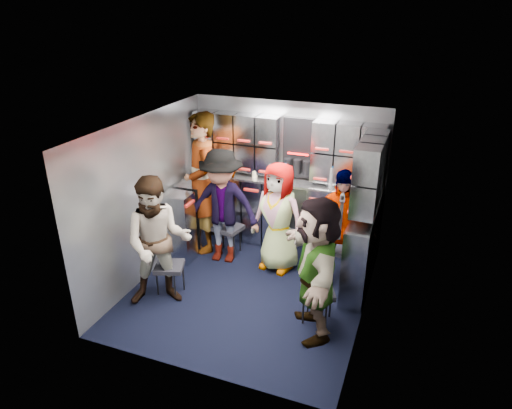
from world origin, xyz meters
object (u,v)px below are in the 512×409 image
(jump_seat_near_right, at_px, (318,293))
(attendant_standing, at_px, (202,184))
(jump_seat_near_left, at_px, (169,268))
(attendant_arc_d, at_px, (339,229))
(attendant_arc_a, at_px, (158,242))
(jump_seat_center, at_px, (282,236))
(attendant_arc_e, at_px, (316,268))
(jump_seat_mid_left, at_px, (228,229))
(attendant_arc_c, at_px, (278,217))
(jump_seat_mid_right, at_px, (340,250))
(attendant_arc_b, at_px, (222,207))

(jump_seat_near_right, bearing_deg, attendant_standing, 150.95)
(jump_seat_near_left, relative_size, attendant_arc_d, 0.27)
(jump_seat_near_right, relative_size, attendant_standing, 0.22)
(jump_seat_near_left, xyz_separation_m, attendant_arc_a, (-0.00, -0.18, 0.45))
(jump_seat_center, xyz_separation_m, attendant_arc_e, (0.78, -1.30, 0.42))
(jump_seat_mid_left, height_order, jump_seat_center, jump_seat_mid_left)
(jump_seat_mid_left, height_order, attendant_arc_d, attendant_arc_d)
(attendant_standing, height_order, attendant_arc_c, attendant_standing)
(attendant_arc_e, bearing_deg, jump_seat_near_right, 155.34)
(jump_seat_near_right, height_order, attendant_standing, attendant_standing)
(jump_seat_center, height_order, attendant_arc_a, attendant_arc_a)
(attendant_standing, distance_m, attendant_arc_e, 2.34)
(attendant_standing, distance_m, attendant_arc_c, 1.22)
(jump_seat_mid_right, distance_m, attendant_standing, 2.10)
(jump_seat_mid_left, xyz_separation_m, attendant_arc_d, (1.60, -0.21, 0.40))
(attendant_arc_a, xyz_separation_m, attendant_arc_c, (1.05, 1.23, -0.05))
(jump_seat_near_left, relative_size, attendant_arc_b, 0.26)
(jump_seat_near_right, bearing_deg, jump_seat_center, 124.83)
(attendant_arc_e, bearing_deg, attendant_arc_b, -148.64)
(attendant_arc_d, bearing_deg, attendant_standing, 168.16)
(attendant_arc_a, height_order, attendant_arc_b, attendant_arc_b)
(jump_seat_center, height_order, attendant_standing, attendant_standing)
(jump_seat_mid_left, relative_size, attendant_arc_d, 0.28)
(attendant_arc_a, distance_m, attendant_arc_c, 1.62)
(jump_seat_mid_left, relative_size, attendant_arc_c, 0.29)
(jump_seat_near_left, xyz_separation_m, attendant_arc_c, (1.05, 1.05, 0.40))
(jump_seat_near_left, distance_m, jump_seat_mid_left, 1.19)
(attendant_arc_e, bearing_deg, jump_seat_mid_left, -152.95)
(jump_seat_mid_right, bearing_deg, attendant_arc_e, -92.09)
(jump_seat_mid_left, bearing_deg, attendant_standing, 174.35)
(attendant_arc_e, bearing_deg, attendant_standing, -147.57)
(attendant_arc_a, height_order, attendant_arc_e, attendant_arc_a)
(jump_seat_near_left, bearing_deg, jump_seat_mid_left, 76.78)
(jump_seat_mid_left, distance_m, jump_seat_mid_right, 1.60)
(jump_seat_near_left, relative_size, jump_seat_mid_left, 0.99)
(jump_seat_near_right, bearing_deg, attendant_arc_b, 150.83)
(attendant_arc_d, distance_m, attendant_arc_e, 1.02)
(jump_seat_mid_left, distance_m, attendant_arc_c, 0.87)
(attendant_arc_a, bearing_deg, jump_seat_mid_right, 7.43)
(jump_seat_near_right, bearing_deg, attendant_arc_c, 129.67)
(attendant_arc_e, bearing_deg, jump_seat_center, -173.73)
(attendant_standing, xyz_separation_m, attendant_arc_a, (0.13, -1.38, -0.21))
(jump_seat_center, relative_size, attendant_arc_c, 0.29)
(attendant_standing, bearing_deg, attendant_arc_e, 19.15)
(attendant_arc_b, relative_size, attendant_arc_c, 1.07)
(attendant_arc_c, bearing_deg, jump_seat_mid_left, -175.44)
(jump_seat_mid_left, relative_size, jump_seat_center, 1.00)
(jump_seat_mid_right, bearing_deg, jump_seat_mid_left, 178.80)
(jump_seat_near_right, height_order, attendant_arc_e, attendant_arc_e)
(jump_seat_center, distance_m, attendant_arc_a, 1.81)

